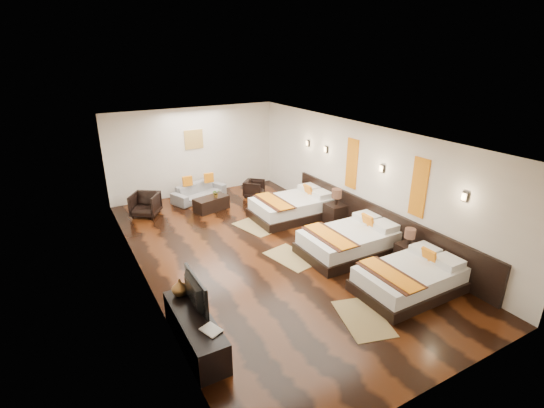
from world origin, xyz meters
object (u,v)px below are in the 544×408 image
bed_mid (350,241)px  sofa (199,192)px  armchair_right (254,188)px  table_plant (216,193)px  bed_far (293,207)px  bed_near (410,278)px  book (205,334)px  figurine (180,287)px  nightstand_b (336,212)px  tv_console (195,330)px  tv (190,292)px  coffee_table (211,204)px  nightstand_a (407,252)px  armchair_left (145,205)px

bed_mid → sofa: bed_mid is taller
armchair_right → table_plant: bearing=152.4°
table_plant → armchair_right: bearing=18.4°
bed_far → bed_near: bearing=-90.0°
book → figurine: size_ratio=1.03×
bed_near → bed_far: bearing=90.0°
nightstand_b → figurine: size_ratio=3.28×
bed_far → tv_console: bed_far is taller
nightstand_b → book: nightstand_b is taller
bed_mid → tv: (-4.15, -0.99, 0.53)m
bed_near → figurine: bearing=163.4°
sofa → coffee_table: sofa is taller
bed_mid → book: size_ratio=7.23×
tv → armchair_right: size_ratio=1.61×
tv_console → table_plant: (2.48, 5.26, 0.25)m
book → armchair_right: bearing=57.5°
tv_console → coffee_table: (2.35, 5.34, -0.08)m
bed_near → bed_mid: size_ratio=0.93×
bed_mid → sofa: size_ratio=1.29×
coffee_table → table_plant: 0.36m
nightstand_a → nightstand_b: bearing=90.0°
nightstand_b → coffee_table: (-2.59, 2.59, -0.15)m
table_plant → tv_console: bearing=-115.3°
bed_near → nightstand_b: bearing=77.3°
sofa → armchair_right: 1.76m
bed_near → tv_console: bed_near is taller
nightstand_a → armchair_right: bearing=99.7°
nightstand_a → tv: tv is taller
bed_mid → tv: bearing=-166.6°
nightstand_a → tv_console: bearing=-177.8°
nightstand_b → tv: bearing=-152.9°
nightstand_a → tv: 4.92m
figurine → sofa: 6.19m
nightstand_a → tv_console: size_ratio=0.48×
coffee_table → book: bearing=-111.9°
bed_mid → figurine: bearing=-172.4°
nightstand_a → armchair_left: bearing=127.7°
bed_far → nightstand_b: nightstand_b is taller
nightstand_b → table_plant: size_ratio=4.03×
armchair_left → sofa: bearing=51.3°
table_plant → sofa: bearing=96.7°
bed_mid → table_plant: bearing=113.1°
nightstand_a → book: nightstand_a is taller
nightstand_b → book: size_ratio=3.19×
bed_mid → tv_console: bed_mid is taller
nightstand_b → book: bearing=-146.6°
sofa → armchair_left: bearing=175.7°
nightstand_b → bed_far: bearing=127.3°
sofa → armchair_left: 1.86m
nightstand_b → coffee_table: nightstand_b is taller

